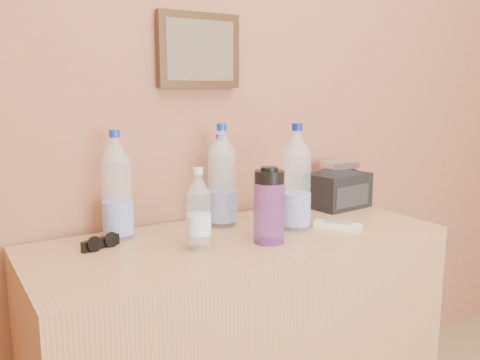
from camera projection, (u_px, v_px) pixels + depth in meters
name	position (u px, v px, depth m)	size (l,w,h in m)	color
picture_frame	(199.00, 51.00, 1.72)	(0.30, 0.03, 0.25)	#382311
dresser	(240.00, 355.00, 1.67)	(1.30, 0.54, 0.81)	tan
pet_large_a	(117.00, 191.00, 1.56)	(0.09, 0.09, 0.34)	#D0E3F9
pet_large_b	(220.00, 183.00, 1.77)	(0.08, 0.08, 0.30)	silver
pet_large_c	(222.00, 181.00, 1.71)	(0.09, 0.09, 0.34)	silver
pet_large_d	(296.00, 183.00, 1.66)	(0.09, 0.09, 0.35)	#ABC8D1
pet_small	(199.00, 214.00, 1.46)	(0.07, 0.07, 0.24)	white
nalgene_bottle	(269.00, 206.00, 1.52)	(0.09, 0.09, 0.23)	#672D91
sunglasses	(101.00, 243.00, 1.48)	(0.12, 0.05, 0.03)	black
ac_remote	(338.00, 226.00, 1.68)	(0.15, 0.05, 0.02)	beige
toiletry_bag	(338.00, 188.00, 1.98)	(0.22, 0.16, 0.15)	black
foil_packet	(340.00, 164.00, 1.99)	(0.12, 0.10, 0.02)	silver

